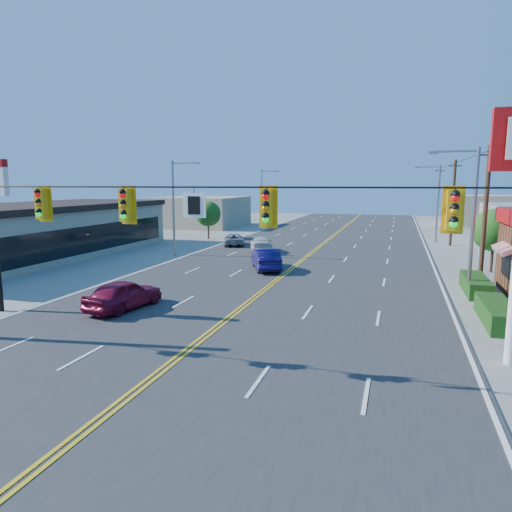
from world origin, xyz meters
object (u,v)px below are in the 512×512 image
(car_magenta, at_px, (124,295))
(car_white, at_px, (261,245))
(car_blue, at_px, (266,260))
(car_silver, at_px, (234,240))
(signal_span, at_px, (156,223))

(car_magenta, height_order, car_white, car_magenta)
(car_blue, distance_m, car_silver, 13.28)
(signal_span, height_order, car_white, signal_span)
(car_magenta, relative_size, car_blue, 0.93)
(car_white, bearing_deg, signal_span, 80.78)
(car_blue, relative_size, car_white, 0.98)
(signal_span, bearing_deg, car_magenta, 131.81)
(car_blue, bearing_deg, car_silver, -84.38)
(car_silver, bearing_deg, car_white, 118.59)
(car_white, height_order, car_silver, car_white)
(car_magenta, height_order, car_silver, car_magenta)
(signal_span, distance_m, car_white, 26.92)
(car_magenta, xyz_separation_m, car_silver, (-2.89, 23.54, -0.15))
(car_white, relative_size, car_silver, 1.13)
(car_blue, height_order, car_white, car_blue)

